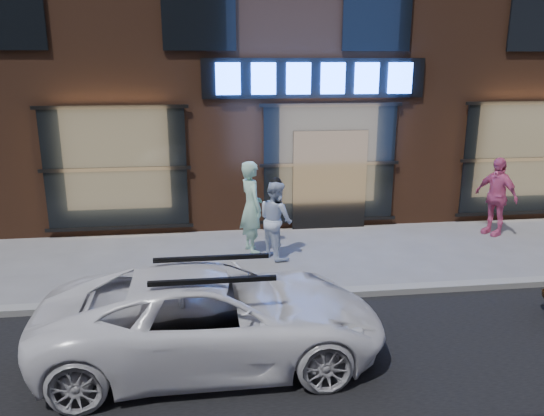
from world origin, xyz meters
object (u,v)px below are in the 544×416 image
at_px(man_bowtie, 251,207).
at_px(passerby, 496,196).
at_px(white_suv, 214,316).
at_px(man_cap, 276,219).

height_order(man_bowtie, passerby, man_bowtie).
xyz_separation_m(passerby, white_suv, (-6.70, -4.70, -0.28)).
relative_size(passerby, white_suv, 0.40).
height_order(man_cap, passerby, passerby).
distance_m(man_cap, passerby, 5.40).
distance_m(man_bowtie, passerby, 5.82).
distance_m(man_bowtie, man_cap, 0.64).
bearing_deg(passerby, man_cap, -106.48).
relative_size(man_bowtie, man_cap, 1.21).
xyz_separation_m(man_bowtie, man_cap, (0.47, -0.40, -0.17)).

